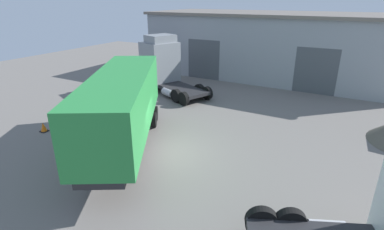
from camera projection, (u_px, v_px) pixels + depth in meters
ground_plane at (163, 153)px, 14.82m from camera, size 60.00×60.00×0.00m
warehouse_building at (270, 45)px, 28.78m from camera, size 22.79×9.48×5.90m
container_trailer_green at (123, 104)px, 14.11m from camera, size 7.06×9.57×3.89m
tractor_unit_grey at (163, 65)px, 24.27m from camera, size 6.83×4.74×4.43m
traffic_cone at (44, 127)px, 17.08m from camera, size 0.40×0.40×0.55m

